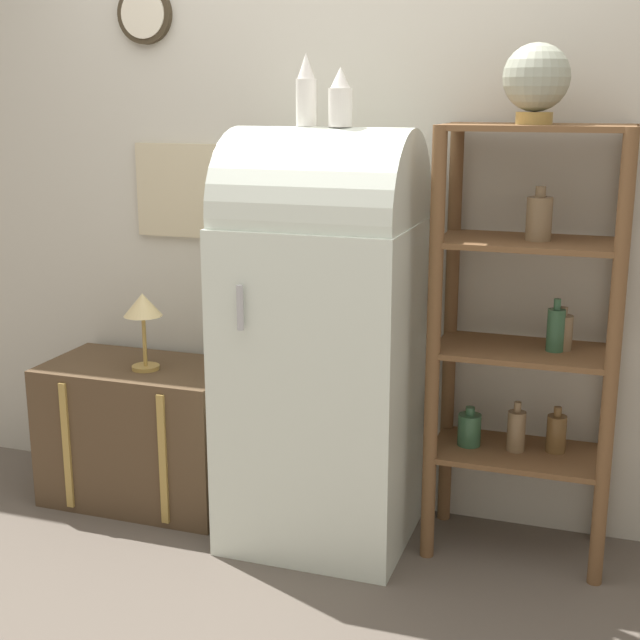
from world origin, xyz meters
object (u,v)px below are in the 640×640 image
at_px(refrigerator, 323,332).
at_px(vase_left, 306,92).
at_px(vase_center, 340,99).
at_px(suitcase_trunk, 143,432).
at_px(globe, 536,79).
at_px(desk_lamp, 143,311).

distance_m(refrigerator, vase_left, 0.85).
bearing_deg(vase_center, suitcase_trunk, 176.24).
relative_size(refrigerator, suitcase_trunk, 1.97).
bearing_deg(vase_left, suitcase_trunk, 177.60).
relative_size(suitcase_trunk, vase_center, 3.94).
distance_m(suitcase_trunk, globe, 2.06).
distance_m(suitcase_trunk, desk_lamp, 0.54).
bearing_deg(vase_left, refrigerator, -12.47).
xyz_separation_m(suitcase_trunk, vase_center, (0.87, -0.06, 1.34)).
distance_m(globe, vase_left, 0.78).
xyz_separation_m(suitcase_trunk, vase_left, (0.73, -0.03, 1.36)).
distance_m(vase_left, vase_center, 0.14).
xyz_separation_m(suitcase_trunk, desk_lamp, (0.05, -0.04, 0.53)).
bearing_deg(desk_lamp, vase_center, -1.04).
bearing_deg(globe, vase_center, -171.66).
xyz_separation_m(vase_center, desk_lamp, (-0.81, 0.01, -0.81)).
relative_size(refrigerator, vase_center, 7.75).
bearing_deg(vase_left, desk_lamp, -179.04).
bearing_deg(suitcase_trunk, vase_center, -3.76).
height_order(vase_left, vase_center, vase_left).
bearing_deg(suitcase_trunk, globe, 1.41).
relative_size(refrigerator, vase_left, 6.21).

